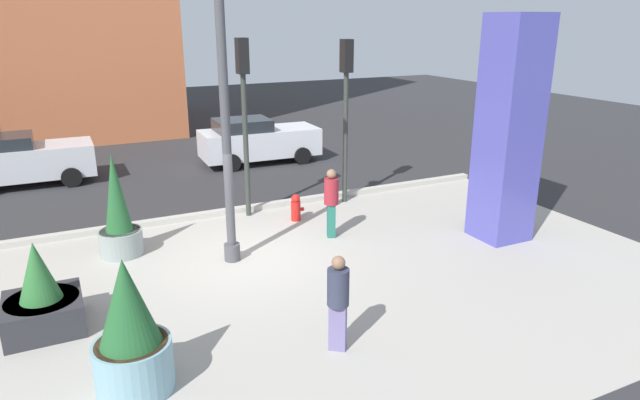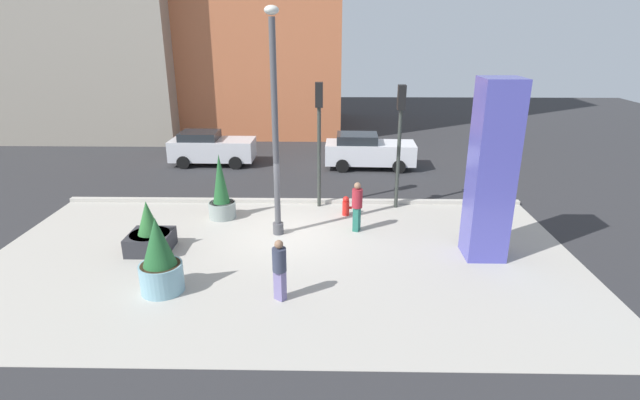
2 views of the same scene
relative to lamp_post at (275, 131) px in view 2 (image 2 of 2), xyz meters
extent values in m
plane|color=#2D2D30|center=(0.29, 3.98, -3.56)|extent=(60.00, 60.00, 0.00)
cube|color=#ADA89E|center=(0.29, -2.02, -3.56)|extent=(18.00, 10.00, 0.02)
cube|color=#B7B2A8|center=(0.29, 3.10, -3.48)|extent=(18.00, 0.24, 0.16)
cylinder|color=#4C4C51|center=(0.00, 0.00, -3.36)|extent=(0.36, 0.36, 0.40)
cylinder|color=#4C4C51|center=(0.00, 0.00, -0.07)|extent=(0.20, 0.20, 6.96)
ellipsoid|color=silver|center=(0.00, 0.00, 3.59)|extent=(0.44, 0.44, 0.28)
cube|color=#4C4CAD|center=(6.46, -1.54, -0.86)|extent=(1.16, 1.16, 5.38)
cube|color=#2D2D33|center=(-3.88, -1.41, -3.26)|extent=(1.29, 1.29, 0.60)
cylinder|color=#382819|center=(-3.88, -1.41, -2.98)|extent=(1.23, 1.23, 0.04)
cone|color=#2D6B33|center=(-3.88, -1.41, -2.43)|extent=(0.70, 0.70, 1.06)
cylinder|color=#7AA8B7|center=(-2.71, -3.87, -3.16)|extent=(1.14, 1.14, 0.80)
cylinder|color=#382819|center=(-2.71, -3.87, -2.78)|extent=(1.05, 1.05, 0.04)
cone|color=#235B2D|center=(-2.71, -3.87, -2.10)|extent=(0.87, 0.87, 1.32)
cylinder|color=gray|center=(-2.21, 1.45, -3.25)|extent=(0.99, 0.99, 0.60)
cylinder|color=#382819|center=(-2.21, 1.45, -2.97)|extent=(0.91, 0.91, 0.04)
cone|color=#235B2D|center=(-2.21, 1.45, -2.04)|extent=(0.61, 0.61, 1.82)
cylinder|color=red|center=(2.36, 1.78, -3.28)|extent=(0.26, 0.26, 0.55)
sphere|color=red|center=(2.36, 1.78, -2.93)|extent=(0.24, 0.24, 0.24)
cylinder|color=red|center=(2.53, 1.78, -3.25)|extent=(0.12, 0.10, 0.10)
cylinder|color=#333833|center=(1.34, 2.74, -1.61)|extent=(0.14, 0.14, 3.88)
cube|color=black|center=(1.34, 2.74, 0.78)|extent=(0.28, 0.32, 0.90)
sphere|color=green|center=(1.34, 2.91, 0.78)|extent=(0.18, 0.18, 0.18)
cylinder|color=#333833|center=(4.34, 2.66, -1.65)|extent=(0.14, 0.14, 3.81)
cube|color=black|center=(4.34, 2.66, 0.70)|extent=(0.28, 0.32, 0.90)
sphere|color=yellow|center=(4.34, 2.83, 0.97)|extent=(0.18, 0.18, 0.18)
cube|color=silver|center=(-4.20, 8.85, -2.77)|extent=(4.21, 1.84, 1.02)
cube|color=#1E2328|center=(-4.83, 8.86, -2.07)|extent=(1.91, 1.60, 0.39)
cylinder|color=black|center=(-2.89, 9.73, -3.24)|extent=(0.64, 0.23, 0.64)
cylinder|color=black|center=(-2.91, 7.94, -3.24)|extent=(0.64, 0.23, 0.64)
cylinder|color=black|center=(-5.49, 9.76, -3.24)|extent=(0.64, 0.23, 0.64)
cylinder|color=black|center=(-5.51, 7.98, -3.24)|extent=(0.64, 0.23, 0.64)
cube|color=silver|center=(3.75, 8.34, -2.79)|extent=(4.46, 1.95, 1.00)
cube|color=#1E2328|center=(3.10, 8.36, -2.07)|extent=(2.03, 1.65, 0.43)
cylinder|color=black|center=(5.15, 9.18, -3.24)|extent=(0.65, 0.24, 0.64)
cylinder|color=black|center=(5.08, 7.39, -3.24)|extent=(0.65, 0.24, 0.64)
cylinder|color=black|center=(2.43, 9.28, -3.24)|extent=(0.65, 0.24, 0.64)
cylinder|color=black|center=(2.36, 7.49, -3.24)|extent=(0.65, 0.24, 0.64)
cube|color=#236656|center=(2.68, 0.31, -3.12)|extent=(0.29, 0.34, 0.87)
cylinder|color=maroon|center=(2.68, 0.31, -2.36)|extent=(0.47, 0.47, 0.65)
sphere|color=#8C664C|center=(2.68, 0.31, -1.92)|extent=(0.24, 0.24, 0.24)
cube|color=slate|center=(0.47, -4.24, -3.14)|extent=(0.34, 0.33, 0.83)
cylinder|color=#33384C|center=(0.47, -4.24, -2.41)|extent=(0.50, 0.50, 0.62)
sphere|color=#8C664C|center=(0.47, -4.24, -1.99)|extent=(0.23, 0.23, 0.23)
camera|label=1|loc=(-3.36, -11.43, 1.71)|focal=31.53mm
camera|label=2|loc=(1.71, -15.30, 3.15)|focal=27.42mm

